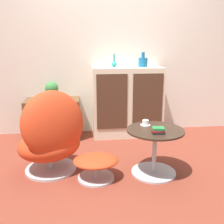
{
  "coord_description": "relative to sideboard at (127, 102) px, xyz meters",
  "views": [
    {
      "loc": [
        -0.37,
        -2.53,
        1.33
      ],
      "look_at": [
        -0.03,
        0.37,
        0.55
      ],
      "focal_mm": 42.0,
      "sensor_mm": 36.0,
      "label": 1
    }
  ],
  "objects": [
    {
      "name": "ground_plane",
      "position": [
        -0.28,
        -1.11,
        -0.5
      ],
      "size": [
        12.0,
        12.0,
        0.0
      ],
      "primitive_type": "plane",
      "color": "brown"
    },
    {
      "name": "wall_back",
      "position": [
        -0.28,
        0.24,
        0.8
      ],
      "size": [
        6.4,
        0.06,
        2.6
      ],
      "color": "silver",
      "rests_on": "ground_plane"
    },
    {
      "name": "sideboard",
      "position": [
        0.0,
        0.0,
        0.0
      ],
      "size": [
        0.99,
        0.43,
        0.99
      ],
      "color": "beige",
      "rests_on": "ground_plane"
    },
    {
      "name": "tv_console",
      "position": [
        -1.06,
        0.0,
        -0.22
      ],
      "size": [
        0.74,
        0.43,
        0.56
      ],
      "color": "brown",
      "rests_on": "ground_plane"
    },
    {
      "name": "egg_chair",
      "position": [
        -0.97,
        -1.06,
        -0.09
      ],
      "size": [
        0.88,
        0.87,
        0.9
      ],
      "color": "#B7B7BC",
      "rests_on": "ground_plane"
    },
    {
      "name": "ottoman",
      "position": [
        -0.53,
        -1.26,
        -0.33
      ],
      "size": [
        0.45,
        0.38,
        0.24
      ],
      "color": "#B7B7BC",
      "rests_on": "ground_plane"
    },
    {
      "name": "coffee_table",
      "position": [
        0.07,
        -1.22,
        -0.22
      ],
      "size": [
        0.58,
        0.58,
        0.48
      ],
      "color": "#B7B7BC",
      "rests_on": "ground_plane"
    },
    {
      "name": "vase_leftmost",
      "position": [
        -0.19,
        0.0,
        0.54
      ],
      "size": [
        0.08,
        0.08,
        0.18
      ],
      "color": "teal",
      "rests_on": "sideboard"
    },
    {
      "name": "vase_inner_left",
      "position": [
        0.21,
        0.0,
        0.57
      ],
      "size": [
        0.13,
        0.13,
        0.2
      ],
      "color": "#196699",
      "rests_on": "sideboard"
    },
    {
      "name": "potted_plant",
      "position": [
        -1.06,
        0.0,
        0.2
      ],
      "size": [
        0.18,
        0.18,
        0.25
      ],
      "color": "#996B4C",
      "rests_on": "tv_console"
    },
    {
      "name": "teacup",
      "position": [
        0.01,
        -1.07,
        0.01
      ],
      "size": [
        0.11,
        0.11,
        0.06
      ],
      "color": "white",
      "rests_on": "coffee_table"
    },
    {
      "name": "book_stack",
      "position": [
        0.07,
        -1.33,
        0.02
      ],
      "size": [
        0.12,
        0.1,
        0.06
      ],
      "color": "black",
      "rests_on": "coffee_table"
    }
  ]
}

